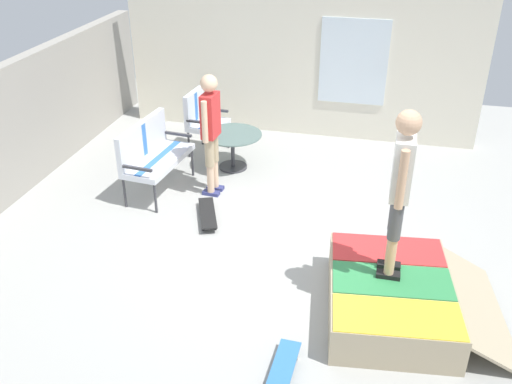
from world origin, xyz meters
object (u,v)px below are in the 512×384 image
(patio_chair_near_house, at_px, (201,117))
(skateboard_by_bench, at_px, (208,213))
(person_watching, at_px, (211,126))
(person_skater, at_px, (401,183))
(skate_ramp, at_px, (393,296))
(patio_bench, at_px, (151,151))
(patio_table, at_px, (233,144))
(skateboard_spare, at_px, (282,372))

(patio_chair_near_house, distance_m, skateboard_by_bench, 2.22)
(person_watching, xyz_separation_m, person_skater, (-1.94, -2.50, 0.44))
(person_watching, bearing_deg, person_skater, -127.75)
(patio_chair_near_house, bearing_deg, skateboard_by_bench, -160.07)
(skate_ramp, xyz_separation_m, patio_bench, (1.94, 3.44, 0.41))
(patio_chair_near_house, xyz_separation_m, person_watching, (-1.30, -0.59, 0.41))
(patio_table, bearing_deg, person_skater, -138.63)
(patio_table, bearing_deg, patio_chair_near_house, 54.13)
(skateboard_by_bench, bearing_deg, patio_bench, 58.85)
(skateboard_spare, bearing_deg, patio_bench, 39.02)
(skateboard_by_bench, bearing_deg, patio_table, 3.17)
(skate_ramp, distance_m, patio_chair_near_house, 4.63)
(patio_chair_near_house, height_order, skateboard_by_bench, patio_chair_near_house)
(patio_table, height_order, skateboard_by_bench, patio_table)
(patio_bench, bearing_deg, patio_table, -44.27)
(skate_ramp, bearing_deg, patio_table, 41.01)
(skate_ramp, bearing_deg, person_skater, 31.56)
(skateboard_by_bench, xyz_separation_m, skateboard_spare, (-2.49, -1.50, 0.00))
(patio_table, xyz_separation_m, person_skater, (-2.77, -2.44, 1.05))
(person_watching, height_order, skateboard_by_bench, person_watching)
(person_watching, xyz_separation_m, skateboard_by_bench, (-0.73, -0.15, -0.94))
(patio_bench, distance_m, skateboard_by_bench, 1.30)
(person_watching, xyz_separation_m, skateboard_spare, (-3.21, -1.65, -0.94))
(patio_table, xyz_separation_m, person_watching, (-0.83, 0.06, 0.62))
(patio_bench, relative_size, skateboard_by_bench, 1.59)
(patio_chair_near_house, relative_size, patio_table, 1.13)
(patio_bench, relative_size, person_skater, 0.74)
(patio_table, height_order, person_skater, person_skater)
(patio_bench, bearing_deg, skateboard_by_bench, -121.15)
(patio_chair_near_house, xyz_separation_m, patio_table, (-0.47, -0.65, -0.21))
(skate_ramp, height_order, patio_bench, patio_bench)
(skateboard_by_bench, bearing_deg, skateboard_spare, -148.92)
(patio_table, distance_m, person_watching, 1.04)
(person_watching, height_order, person_skater, person_skater)
(patio_bench, distance_m, skateboard_spare, 4.02)
(patio_chair_near_house, distance_m, skateboard_spare, 5.07)
(patio_table, relative_size, person_skater, 0.51)
(patio_table, relative_size, person_watching, 0.52)
(person_skater, distance_m, skateboard_by_bench, 2.98)
(person_watching, relative_size, skateboard_by_bench, 2.13)
(skate_ramp, bearing_deg, patio_chair_near_house, 43.27)
(patio_chair_near_house, xyz_separation_m, skateboard_spare, (-4.52, -2.23, -0.53))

